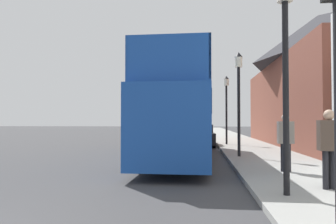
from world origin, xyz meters
TOP-DOWN VIEW (x-y plane):
  - ground_plane at (0.00, 21.00)m, footprint 144.00×144.00m
  - sidewalk at (7.20, 18.00)m, footprint 3.58×108.00m
  - brick_terrace_rear at (11.99, 18.31)m, footprint 6.00×17.88m
  - tour_bus at (3.49, 10.54)m, footprint 2.72×11.27m
  - parked_car_ahead_of_bus at (4.30, 18.08)m, footprint 1.90×4.05m
  - pedestrian_second at (7.18, 3.99)m, footprint 0.48×0.26m
  - pedestrian_third at (6.87, 6.57)m, footprint 0.47×0.26m
  - lamp_post_nearest at (6.05, 3.31)m, footprint 0.35×0.35m
  - lamp_post_second at (5.96, 10.82)m, footprint 0.35×0.35m
  - lamp_post_third at (6.04, 18.33)m, footprint 0.35×0.35m
  - litter_bin at (7.33, 4.18)m, footprint 0.48×0.48m

SIDE VIEW (x-z plane):
  - ground_plane at x=0.00m, z-range 0.00..0.00m
  - sidewalk at x=7.20m, z-range 0.00..0.14m
  - parked_car_ahead_of_bus at x=4.30m, z-range -0.05..1.40m
  - litter_bin at x=7.33m, z-range 0.17..1.19m
  - pedestrian_third at x=6.87m, z-range 0.32..2.10m
  - pedestrian_second at x=7.18m, z-range 0.33..2.15m
  - tour_bus at x=3.49m, z-range -0.25..3.88m
  - lamp_post_third at x=6.04m, z-range 1.02..5.60m
  - lamp_post_second at x=5.96m, z-range 1.02..5.62m
  - lamp_post_nearest at x=6.05m, z-range 1.04..5.81m
  - brick_terrace_rear at x=11.99m, z-range 0.00..8.62m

